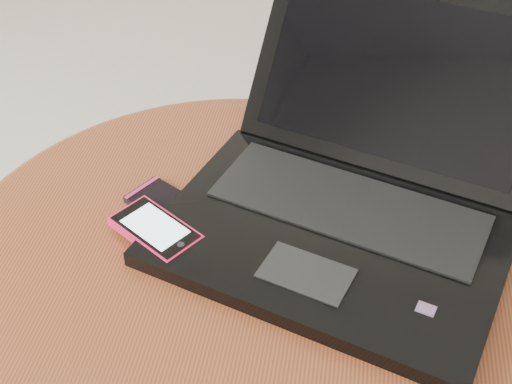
# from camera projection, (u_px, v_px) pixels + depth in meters

# --- Properties ---
(table) EXTENTS (0.67, 0.67, 0.53)m
(table) POSITION_uv_depth(u_px,v_px,m) (236.00, 322.00, 0.85)
(table) COLOR #502C14
(table) RESTS_ON ground
(laptop) EXTENTS (0.47, 0.48, 0.21)m
(laptop) POSITION_uv_depth(u_px,v_px,m) (351.00, 190.00, 0.80)
(laptop) COLOR black
(laptop) RESTS_ON table
(phone_black) EXTENTS (0.11, 0.10, 0.01)m
(phone_black) POSITION_uv_depth(u_px,v_px,m) (169.00, 206.00, 0.83)
(phone_black) COLOR black
(phone_black) RESTS_ON table
(phone_pink) EXTENTS (0.12, 0.10, 0.01)m
(phone_pink) POSITION_uv_depth(u_px,v_px,m) (155.00, 230.00, 0.78)
(phone_pink) COLOR #FF1950
(phone_pink) RESTS_ON phone_black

